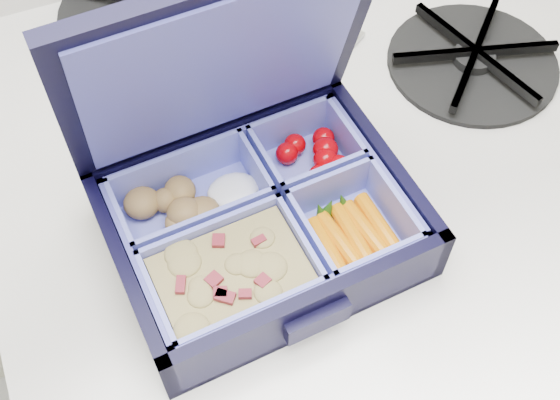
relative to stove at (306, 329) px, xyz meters
name	(u,v)px	position (x,y,z in m)	size (l,w,h in m)	color
stove	(306,329)	(0.00, 0.00, 0.00)	(0.64, 0.64, 0.96)	silver
bento_box	(261,223)	(-0.10, -0.10, 0.51)	(0.23, 0.18, 0.06)	black
burner_grate	(474,56)	(0.16, 0.00, 0.49)	(0.17, 0.17, 0.02)	black
burner_grate_rear	(147,7)	(-0.11, 0.20, 0.49)	(0.19, 0.19, 0.02)	black
fork	(301,90)	(-0.01, 0.04, 0.48)	(0.02, 0.18, 0.01)	#ADAEB0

